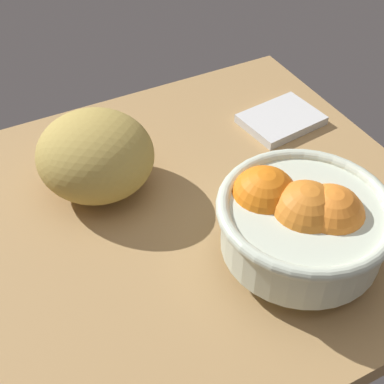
{
  "coord_description": "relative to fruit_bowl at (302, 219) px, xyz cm",
  "views": [
    {
      "loc": [
        -23.13,
        -47.26,
        53.14
      ],
      "look_at": [
        0.55,
        -1.74,
        5.0
      ],
      "focal_mm": 51.58,
      "sensor_mm": 36.0,
      "label": 1
    }
  ],
  "objects": [
    {
      "name": "ground_plane",
      "position": [
        -9.12,
        13.33,
        -8.06
      ],
      "size": [
        67.83,
        60.18,
        3.0
      ],
      "primitive_type": "cube",
      "color": "#A8824F"
    },
    {
      "name": "fruit_bowl",
      "position": [
        0.0,
        0.0,
        0.0
      ],
      "size": [
        20.88,
        20.88,
        11.57
      ],
      "color": "silver",
      "rests_on": "ground"
    },
    {
      "name": "bread_loaf",
      "position": [
        -17.18,
        23.47,
        -0.86
      ],
      "size": [
        22.22,
        22.34,
        11.41
      ],
      "primitive_type": "ellipsoid",
      "rotation": [
        0.0,
        0.0,
        2.22
      ],
      "color": "tan",
      "rests_on": "ground"
    },
    {
      "name": "napkin_folded",
      "position": [
        14.26,
        24.19,
        -5.84
      ],
      "size": [
        13.05,
        10.44,
        1.44
      ],
      "primitive_type": "cube",
      "rotation": [
        0.0,
        0.0,
        0.12
      ],
      "color": "silver",
      "rests_on": "ground"
    }
  ]
}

